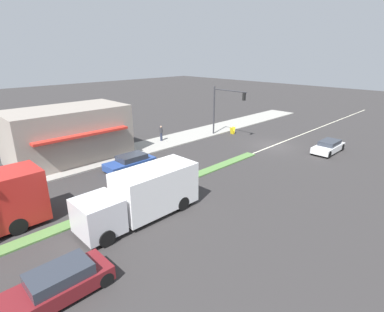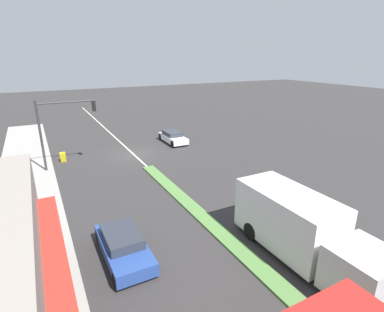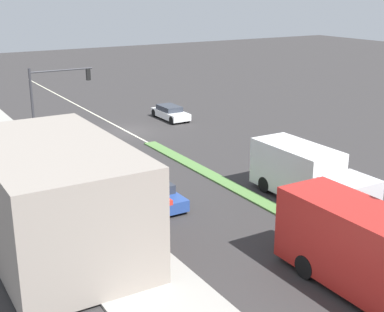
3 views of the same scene
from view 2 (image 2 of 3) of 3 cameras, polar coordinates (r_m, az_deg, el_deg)
The scene contains 8 objects.
ground_plane at distance 14.48m, azimuth 12.09°, elevation -19.83°, with size 160.00×160.00×0.00m, color #333030.
lane_marking_center at distance 28.93m, azimuth -11.10°, elevation 0.36°, with size 0.16×60.00×0.01m, color beige.
traffic_signal_main at distance 25.93m, azimuth -24.02°, elevation 5.89°, with size 4.59×0.34×5.60m.
pedestrian at distance 20.60m, azimuth -30.91°, elevation -6.75°, with size 0.34×0.34×1.68m.
warning_aframe_sign at distance 28.55m, azimuth -23.35°, elevation -0.22°, with size 0.45×0.53×0.84m.
delivery_truck at distance 14.78m, azimuth 20.17°, elevation -12.89°, with size 2.44×7.50×2.87m.
coupe_blue at distance 14.74m, azimuth -12.95°, elevation -16.26°, with size 1.82×4.28×1.23m.
van_white at distance 32.17m, azimuth -3.67°, elevation 3.62°, with size 1.74×4.20×1.19m.
Camera 2 is at (7.69, 26.43, 8.92)m, focal length 28.00 mm.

